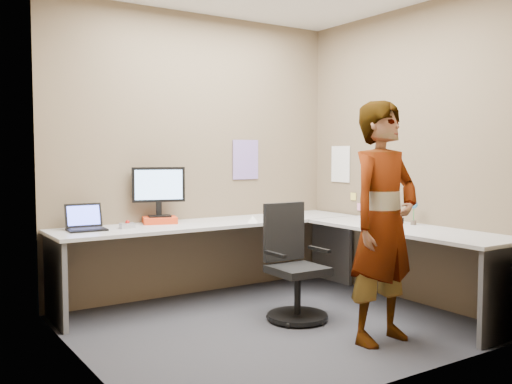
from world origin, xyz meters
TOP-DOWN VIEW (x-y plane):
  - ground at (0.00, 0.00)m, footprint 3.00×3.00m
  - wall_back at (0.00, 1.30)m, footprint 3.00×0.00m
  - wall_right at (1.50, 0.00)m, footprint 0.00×2.70m
  - wall_left at (-1.50, 0.00)m, footprint 0.00×2.70m
  - desk at (0.44, 0.39)m, footprint 2.98×2.58m
  - paper_ream at (-0.47, 1.14)m, footprint 0.35×0.30m
  - monitor at (-0.47, 1.16)m, footprint 0.46×0.20m
  - laptop at (-1.16, 1.07)m, footprint 0.32×0.27m
  - trackball_mouse at (-0.83, 0.98)m, footprint 0.12×0.08m
  - origami at (0.29, 0.75)m, footprint 0.10×0.10m
  - stapler at (1.31, -0.05)m, footprint 0.16×0.08m
  - flower at (1.38, -0.20)m, footprint 0.07×0.07m
  - calendar_purple at (0.55, 1.29)m, footprint 0.30×0.01m
  - calendar_white at (1.49, 0.90)m, footprint 0.01×0.28m
  - sticky_note_a at (1.49, 0.55)m, footprint 0.01×0.07m
  - sticky_note_b at (1.49, 0.60)m, footprint 0.01×0.07m
  - sticky_note_c at (1.49, 0.48)m, footprint 0.01×0.07m
  - sticky_note_d at (1.49, 0.70)m, footprint 0.01×0.07m
  - office_chair at (0.24, 0.06)m, footprint 0.50×0.50m
  - person at (0.45, -0.73)m, footprint 0.67×0.47m

SIDE VIEW (x-z plane):
  - ground at x=0.00m, z-range 0.00..0.00m
  - office_chair at x=0.24m, z-range -0.08..0.85m
  - desk at x=0.44m, z-range 0.22..0.95m
  - trackball_mouse at x=-0.83m, z-range 0.72..0.79m
  - stapler at x=1.31m, z-range 0.73..0.78m
  - paper_ream at x=-0.47m, z-range 0.73..0.79m
  - origami at x=0.29m, z-range 0.73..0.79m
  - laptop at x=-1.16m, z-range 0.68..0.89m
  - sticky_note_c at x=1.49m, z-range 0.76..0.84m
  - sticky_note_b at x=1.49m, z-range 0.78..0.86m
  - person at x=0.45m, z-range 0.00..1.74m
  - flower at x=1.38m, z-range 0.77..0.98m
  - sticky_note_d at x=1.49m, z-range 0.88..0.96m
  - sticky_note_a at x=1.49m, z-range 0.91..0.99m
  - monitor at x=-0.47m, z-range 0.83..1.28m
  - calendar_white at x=1.49m, z-range 1.06..1.44m
  - calendar_purple at x=0.55m, z-range 1.10..1.50m
  - wall_back at x=0.00m, z-range -0.15..2.85m
  - wall_right at x=1.50m, z-range 0.00..2.70m
  - wall_left at x=-1.50m, z-range 0.00..2.70m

